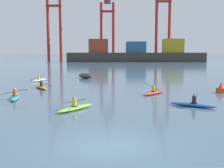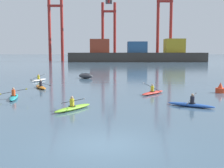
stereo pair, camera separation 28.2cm
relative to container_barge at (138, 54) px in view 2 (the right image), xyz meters
The scene contains 13 objects.
ground_plane 97.81m from the container_barge, 95.90° to the right, with size 800.00×800.00×0.00m, color #425B70.
container_barge is the anchor object (origin of this frame).
gantry_crane_west 36.89m from the container_barge, 167.19° to the left, with size 6.32×20.44×34.53m.
gantry_crane_west_mid 22.74m from the container_barge, 128.11° to the left, with size 6.44×18.33×32.07m.
gantry_crane_east_mid 20.80m from the container_barge, 28.74° to the left, with size 6.48×18.48×39.18m.
capsized_dinghy 69.23m from the container_barge, 101.33° to the right, with size 2.71×2.49×0.76m.
channel_buoy 82.33m from the container_barge, 89.56° to the right, with size 0.90×0.90×1.00m.
kayak_red 83.46m from the container_barge, 94.10° to the right, with size 2.69×2.96×1.04m.
kayak_blue 89.26m from the container_barge, 92.63° to the right, with size 3.18×2.34×0.95m.
kayak_teal 87.60m from the container_barge, 101.81° to the right, with size 2.22×3.45×0.95m.
kayak_orange 81.06m from the container_barge, 102.36° to the right, with size 2.16×3.27×1.03m.
kayak_white 74.31m from the container_barge, 105.20° to the right, with size 2.10×3.43×1.04m.
kayak_lime 91.08m from the container_barge, 97.80° to the right, with size 2.46×3.12×0.95m.
Camera 2 is at (0.33, -11.49, 3.91)m, focal length 44.88 mm.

